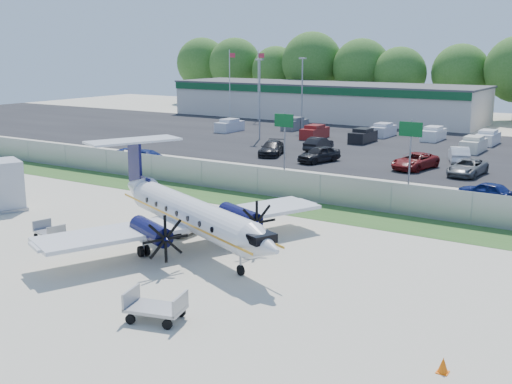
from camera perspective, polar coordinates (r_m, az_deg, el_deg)
The scene contains 28 objects.
ground at distance 32.12m, azimuth -5.81°, elevation -5.99°, with size 170.00×170.00×0.00m, color beige.
grass_verge at distance 41.77m, azimuth 4.44°, elevation -1.55°, with size 170.00×4.00×0.02m, color #2D561E.
access_road at distance 47.90m, azimuth 8.42°, elevation 0.21°, with size 170.00×8.00×0.02m, color black.
parking_lot at distance 67.31m, azimuth 15.83°, elevation 3.45°, with size 170.00×32.00×0.02m, color black.
perimeter_fence at distance 43.27m, azimuth 5.72°, elevation 0.28°, with size 120.00×0.06×1.99m.
building_west at distance 96.23m, azimuth 6.01°, elevation 8.07°, with size 46.40×12.40×5.24m.
sign_left at distance 54.33m, azimuth 2.52°, elevation 5.65°, with size 1.80×0.26×5.00m.
sign_mid at distance 49.78m, azimuth 13.57°, elevation 4.67°, with size 1.80×0.26×5.00m.
flagpole_west at distance 96.14m, azimuth -2.32°, elevation 9.93°, with size 1.06×0.12×10.00m.
flagpole_east at distance 93.37m, azimuth 0.24°, elevation 9.86°, with size 1.06×0.12×10.00m.
light_pole_nw at distance 73.22m, azimuth 0.33°, elevation 8.75°, with size 0.90×0.35×9.09m.
light_pole_sw at distance 81.83m, azimuth 4.12°, elevation 9.14°, with size 0.90×0.35×9.09m.
tree_line at distance 100.11m, azimuth 21.61°, elevation 5.92°, with size 112.00×6.00×14.00m, color #2E5E1B, non-canonical shape.
aircraft at distance 33.38m, azimuth -5.98°, elevation -1.87°, with size 15.88×15.42×4.93m.
pushback_tug at distance 36.43m, azimuth -7.14°, elevation -2.75°, with size 2.43×1.78×1.28m.
baggage_cart_near at distance 36.85m, azimuth -17.90°, elevation -3.38°, with size 2.02×1.49×0.95m.
baggage_cart_far at distance 25.25m, azimuth -8.91°, elevation -10.09°, with size 2.46×1.83×1.16m.
cone_nose at distance 22.23m, azimuth 16.29°, elevation -14.58°, with size 0.38×0.38×0.54m.
cone_starboard_wing at distance 37.95m, azimuth -1.47°, elevation -2.55°, with size 0.42×0.42×0.60m.
road_car_west at distance 56.68m, azimuth -9.55°, elevation 2.09°, with size 2.24×5.52×1.60m, color navy.
road_car_mid at distance 46.87m, azimuth 19.74°, elevation -0.71°, with size 1.57×3.90×1.33m, color navy.
parked_car_a at distance 62.68m, azimuth 1.41°, elevation 3.27°, with size 1.95×4.80×1.39m, color black.
parked_car_b at distance 59.16m, azimuth 5.61°, elevation 2.65°, with size 1.78×4.42×1.50m, color black.
parked_car_c at distance 57.16m, azimuth 13.91°, elevation 1.98°, with size 2.36×5.12×1.42m, color maroon.
parked_car_d at distance 55.51m, azimuth 18.23°, elevation 1.40°, with size 2.25×4.87×1.35m, color #595B5E.
parked_car_f at distance 65.85m, azimuth 5.56°, elevation 3.67°, with size 1.50×4.29×1.41m, color black.
parked_car_g at distance 61.54m, azimuth 17.55°, elevation 2.50°, with size 1.59×4.57×1.51m, color silver.
far_parking_rows at distance 72.07m, azimuth 17.01°, elevation 3.95°, with size 56.00×10.00×1.60m, color gray, non-canonical shape.
Camera 1 is at (19.04, -23.74, 10.25)m, focal length 45.00 mm.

